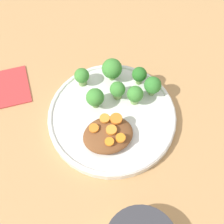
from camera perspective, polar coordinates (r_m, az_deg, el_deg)
The scene contains 16 objects.
ground_plane at distance 0.80m, azimuth -0.00°, elevation -1.20°, with size 4.00×4.00×0.00m, color tan.
plate at distance 0.78m, azimuth -0.00°, elevation -0.77°, with size 0.27×0.27×0.02m.
stew_mound at distance 0.74m, azimuth -0.60°, elevation -3.52°, with size 0.10×0.08×0.03m, color brown.
broccoli_floret_0 at distance 0.78m, azimuth 3.54°, elevation 2.65°, with size 0.03×0.03×0.05m.
broccoli_floret_1 at distance 0.78m, azimuth 0.85°, elevation 3.39°, with size 0.03×0.03×0.04m.
broccoli_floret_2 at distance 0.80m, azimuth -4.61°, elevation 5.44°, with size 0.03×0.03×0.05m.
broccoli_floret_3 at distance 0.80m, azimuth 4.19°, elevation 5.67°, with size 0.03×0.03×0.05m.
broccoli_floret_4 at distance 0.80m, azimuth -0.00°, elevation 6.60°, with size 0.04×0.04×0.06m.
broccoli_floret_5 at distance 0.77m, azimuth -2.59°, elevation 2.19°, with size 0.04×0.04×0.05m.
broccoli_floret_6 at distance 0.79m, azimuth 6.21°, elevation 4.04°, with size 0.04×0.04×0.05m.
carrot_slice_0 at distance 0.72m, azimuth 1.31°, elevation -3.98°, with size 0.02×0.02×0.01m, color orange.
carrot_slice_1 at distance 0.73m, azimuth -0.10°, elevation -2.77°, with size 0.02×0.02×0.01m, color orange.
carrot_slice_2 at distance 0.74m, azimuth 0.94°, elevation -0.95°, with size 0.02×0.02×0.01m, color orange.
carrot_slice_3 at distance 0.73m, azimuth -2.78°, elevation -2.48°, with size 0.02×0.02×0.00m, color orange.
carrot_slice_4 at distance 0.72m, azimuth -0.40°, elevation -4.54°, with size 0.02×0.02×0.00m, color orange.
carrot_slice_5 at distance 0.74m, azimuth -1.12°, elevation -0.99°, with size 0.02×0.02×0.01m, color orange.
Camera 1 is at (0.13, 0.37, 0.69)m, focal length 60.00 mm.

